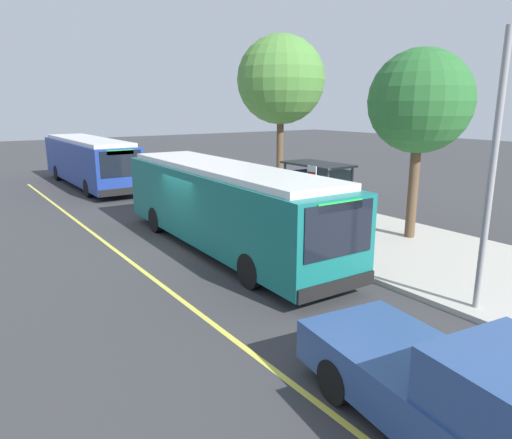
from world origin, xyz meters
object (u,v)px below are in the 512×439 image
object	(u,v)px
route_sign_post	(311,194)
waiting_bench	(324,211)
pickup_truck	(469,402)
transit_bus_main	(224,204)
pedestrian_commuter	(295,212)
transit_bus_second	(89,160)

from	to	relation	value
route_sign_post	waiting_bench	bearing A→B (deg)	129.08
pickup_truck	waiting_bench	size ratio (longest dim) A/B	3.51
route_sign_post	transit_bus_main	bearing A→B (deg)	-125.81
transit_bus_main	pedestrian_commuter	size ratio (longest dim) A/B	6.86
pedestrian_commuter	waiting_bench	bearing A→B (deg)	112.82
waiting_bench	route_sign_post	bearing A→B (deg)	-50.92
transit_bus_main	pickup_truck	xyz separation A→B (m)	(10.45, -2.28, -0.76)
waiting_bench	transit_bus_main	bearing A→B (deg)	-85.38
transit_bus_second	pickup_truck	bearing A→B (deg)	-4.76
transit_bus_second	route_sign_post	world-z (taller)	same
transit_bus_main	waiting_bench	xyz separation A→B (m)	(-0.41, 5.09, -0.98)
pickup_truck	route_sign_post	xyz separation A→B (m)	(-8.70, 4.71, 1.10)
transit_bus_main	route_sign_post	bearing A→B (deg)	54.19
pickup_truck	waiting_bench	xyz separation A→B (m)	(-10.86, 7.38, -0.22)
route_sign_post	pedestrian_commuter	distance (m)	1.43
route_sign_post	pickup_truck	bearing A→B (deg)	-28.45
pedestrian_commuter	transit_bus_second	bearing A→B (deg)	-170.74
pickup_truck	transit_bus_second	bearing A→B (deg)	175.24
transit_bus_main	transit_bus_second	world-z (taller)	same
waiting_bench	pedestrian_commuter	world-z (taller)	pedestrian_commuter
waiting_bench	pickup_truck	bearing A→B (deg)	-34.18
route_sign_post	pedestrian_commuter	size ratio (longest dim) A/B	1.66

